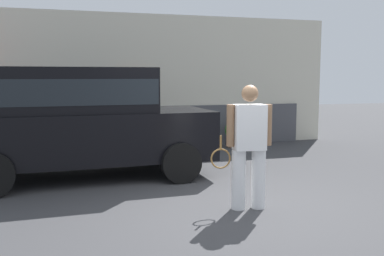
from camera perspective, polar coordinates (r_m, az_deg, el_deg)
The scene contains 5 objects.
ground_plane at distance 6.42m, azimuth 5.97°, elevation -10.47°, with size 40.00×40.00×0.00m, color #38383A.
house_frontage at distance 11.82m, azimuth -5.27°, elevation 5.55°, with size 10.13×0.40×3.51m.
parked_suv at distance 8.37m, azimuth -14.32°, elevation 1.40°, with size 4.64×2.24×2.05m.
tennis_player_man at distance 6.28m, azimuth 7.37°, elevation -2.27°, with size 0.90×0.33×1.78m.
potted_plant_by_porch at distance 11.76m, azimuth 5.64°, elevation -0.53°, with size 0.56×0.56×0.74m.
Camera 1 is at (-2.41, -5.64, 1.90)m, focal length 41.06 mm.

